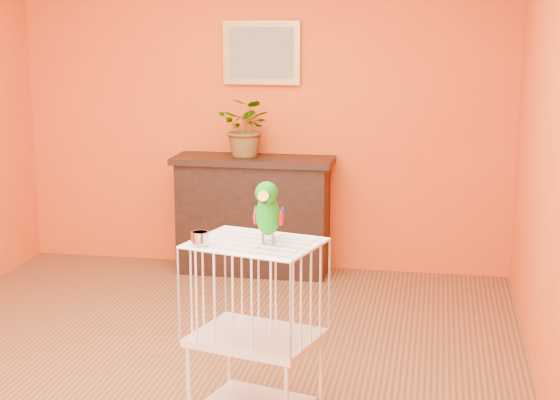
# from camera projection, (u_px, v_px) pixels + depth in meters

# --- Properties ---
(ground) EXTENTS (4.50, 4.50, 0.00)m
(ground) POSITION_uv_depth(u_px,v_px,m) (186.00, 370.00, 5.01)
(ground) COLOR brown
(ground) RESTS_ON ground
(room_shell) EXTENTS (4.50, 4.50, 4.50)m
(room_shell) POSITION_uv_depth(u_px,v_px,m) (179.00, 99.00, 4.68)
(room_shell) COLOR #E05915
(room_shell) RESTS_ON ground
(console_cabinet) EXTENTS (1.27, 0.46, 0.94)m
(console_cabinet) POSITION_uv_depth(u_px,v_px,m) (253.00, 215.00, 6.87)
(console_cabinet) COLOR black
(console_cabinet) RESTS_ON ground
(potted_plant) EXTENTS (0.52, 0.55, 0.36)m
(potted_plant) POSITION_uv_depth(u_px,v_px,m) (247.00, 134.00, 6.74)
(potted_plant) COLOR #26722D
(potted_plant) RESTS_ON console_cabinet
(framed_picture) EXTENTS (0.62, 0.04, 0.50)m
(framed_picture) POSITION_uv_depth(u_px,v_px,m) (261.00, 53.00, 6.78)
(framed_picture) COLOR #AF883E
(framed_picture) RESTS_ON room_shell
(birdcage) EXTENTS (0.71, 0.61, 0.93)m
(birdcage) POSITION_uv_depth(u_px,v_px,m) (256.00, 329.00, 4.31)
(birdcage) COLOR silver
(birdcage) RESTS_ON ground
(feed_cup) EXTENTS (0.09, 0.09, 0.06)m
(feed_cup) POSITION_uv_depth(u_px,v_px,m) (200.00, 238.00, 4.16)
(feed_cup) COLOR silver
(feed_cup) RESTS_ON birdcage
(parrot) EXTENTS (0.15, 0.28, 0.32)m
(parrot) POSITION_uv_depth(u_px,v_px,m) (268.00, 211.00, 4.17)
(parrot) COLOR #59544C
(parrot) RESTS_ON birdcage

